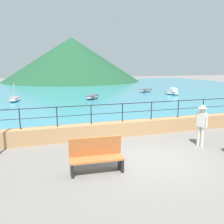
% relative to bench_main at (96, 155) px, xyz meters
% --- Properties ---
extents(ground_plane, '(120.00, 120.00, 0.00)m').
position_rel_bench_main_xyz_m(ground_plane, '(2.20, 0.33, -0.56)').
color(ground_plane, slate).
extents(promenade_wall, '(20.00, 0.56, 0.70)m').
position_rel_bench_main_xyz_m(promenade_wall, '(2.20, 3.53, -0.21)').
color(promenade_wall, tan).
rests_on(promenade_wall, ground).
extents(railing, '(18.44, 0.04, 0.90)m').
position_rel_bench_main_xyz_m(railing, '(2.20, 3.53, 0.76)').
color(railing, black).
rests_on(railing, promenade_wall).
extents(lake_water, '(64.00, 44.32, 0.06)m').
position_rel_bench_main_xyz_m(lake_water, '(2.20, 26.17, -0.53)').
color(lake_water, teal).
rests_on(lake_water, ground).
extents(hill_main, '(28.15, 28.15, 8.92)m').
position_rel_bench_main_xyz_m(hill_main, '(6.21, 44.40, 3.90)').
color(hill_main, '#1E4C2D').
rests_on(hill_main, ground).
extents(bench_main, '(1.73, 0.66, 1.13)m').
position_rel_bench_main_xyz_m(bench_main, '(0.00, 0.00, 0.00)').
color(bench_main, '#B76633').
rests_on(bench_main, ground).
extents(person_walking, '(0.38, 0.55, 1.75)m').
position_rel_bench_main_xyz_m(person_walking, '(4.77, 1.03, 0.42)').
color(person_walking, beige).
rests_on(person_walking, ground).
extents(boat_0, '(1.09, 2.37, 0.76)m').
position_rel_bench_main_xyz_m(boat_0, '(13.25, 16.99, -0.23)').
color(boat_0, white).
rests_on(boat_0, lake_water).
extents(boat_1, '(2.08, 2.39, 0.36)m').
position_rel_bench_main_xyz_m(boat_1, '(3.77, 16.26, -0.30)').
color(boat_1, gray).
rests_on(boat_1, lake_water).
extents(boat_2, '(2.41, 2.04, 0.36)m').
position_rel_bench_main_xyz_m(boat_2, '(11.57, 20.31, -0.30)').
color(boat_2, gray).
rests_on(boat_2, lake_water).
extents(boat_4, '(1.20, 2.40, 1.70)m').
position_rel_bench_main_xyz_m(boat_4, '(-3.49, 16.99, -0.30)').
color(boat_4, white).
rests_on(boat_4, lake_water).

